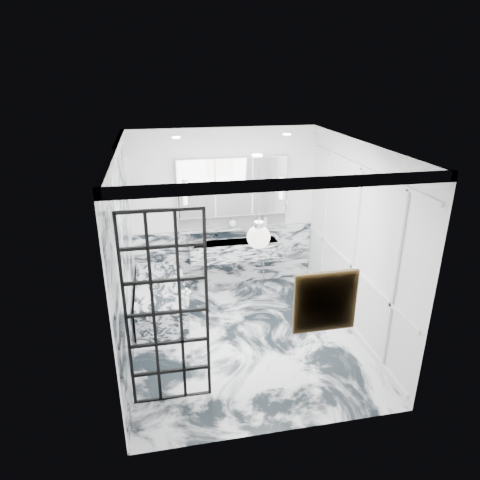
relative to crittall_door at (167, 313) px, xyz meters
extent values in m
plane|color=silver|center=(1.10, 1.05, -1.18)|extent=(3.60, 3.60, 0.00)
plane|color=white|center=(1.10, 1.05, 1.62)|extent=(3.60, 3.60, 0.00)
plane|color=white|center=(1.10, 2.85, 0.22)|extent=(3.60, 0.00, 3.60)
plane|color=white|center=(1.10, -0.75, 0.22)|extent=(3.60, 0.00, 3.60)
plane|color=white|center=(-0.50, 1.05, 0.22)|extent=(0.00, 3.60, 3.60)
plane|color=white|center=(2.70, 1.05, 0.22)|extent=(0.00, 3.60, 3.60)
cube|color=silver|center=(1.10, 2.83, -0.65)|extent=(3.18, 0.05, 1.05)
cube|color=silver|center=(-0.48, 1.05, 0.16)|extent=(0.02, 3.56, 2.68)
cube|color=white|center=(2.68, 1.05, 0.12)|extent=(0.03, 3.40, 2.30)
imported|color=#8C5919|center=(1.82, 2.76, 0.01)|extent=(0.09, 0.09, 0.19)
imported|color=#4C4C51|center=(1.70, 2.76, -0.01)|extent=(0.09, 0.09, 0.16)
imported|color=silver|center=(1.72, 2.76, -0.02)|extent=(0.15, 0.15, 0.14)
sphere|color=white|center=(1.23, 2.76, -0.01)|extent=(0.13, 0.13, 0.13)
cylinder|color=#8C5919|center=(1.76, 2.76, -0.04)|extent=(0.04, 0.04, 0.10)
cylinder|color=silver|center=(0.28, 1.22, -0.57)|extent=(0.08, 0.08, 0.12)
cube|color=gold|center=(1.53, -0.71, 0.37)|extent=(0.54, 0.05, 0.54)
sphere|color=white|center=(1.00, -0.07, 0.84)|extent=(0.25, 0.25, 0.25)
cube|color=silver|center=(1.25, 2.61, -0.45)|extent=(1.60, 0.45, 0.30)
cube|color=silver|center=(1.25, 2.77, -0.11)|extent=(1.90, 0.14, 0.04)
cube|color=white|center=(1.25, 2.83, 0.03)|extent=(1.90, 0.03, 0.23)
cube|color=white|center=(1.25, 2.78, 0.64)|extent=(1.90, 0.16, 1.00)
cylinder|color=white|center=(0.43, 2.68, 0.60)|extent=(0.07, 0.07, 0.40)
cylinder|color=white|center=(2.07, 2.68, 0.60)|extent=(0.07, 0.07, 0.40)
cube|color=silver|center=(-0.07, 1.95, -0.90)|extent=(0.75, 1.65, 0.55)
camera|label=1|loc=(0.00, -4.13, 2.49)|focal=32.00mm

